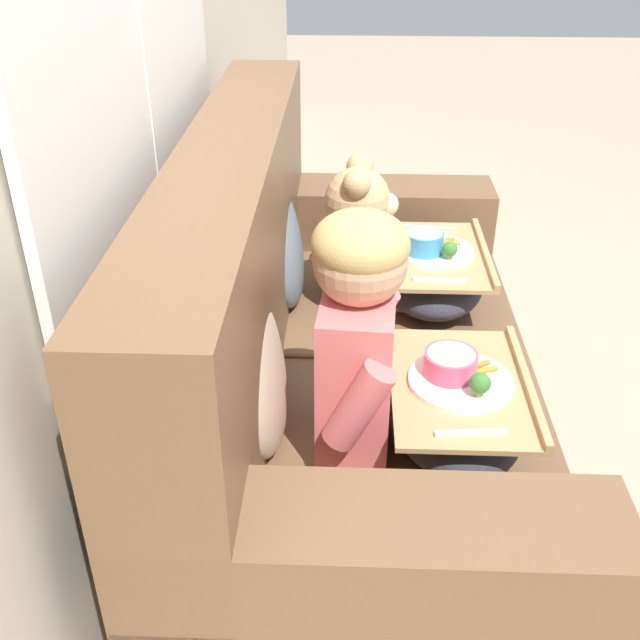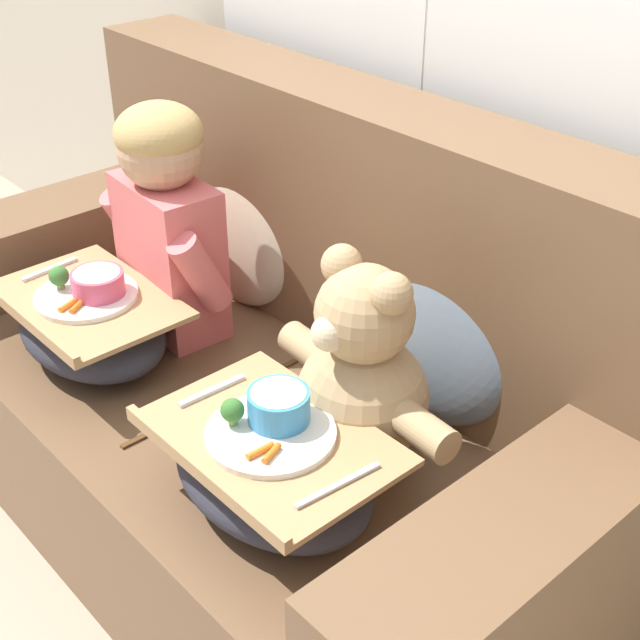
% 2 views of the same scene
% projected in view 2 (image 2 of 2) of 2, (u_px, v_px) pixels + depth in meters
% --- Properties ---
extents(ground_plane, '(14.00, 14.00, 0.00)m').
position_uv_depth(ground_plane, '(258.00, 529.00, 2.19)').
color(ground_plane, tan).
extents(couch, '(1.72, 0.87, 1.02)m').
position_uv_depth(couch, '(278.00, 399.00, 2.04)').
color(couch, brown).
rests_on(couch, ground_plane).
extents(throw_pillow_behind_child, '(0.40, 0.19, 0.42)m').
position_uv_depth(throw_pillow_behind_child, '(246.00, 226.00, 2.20)').
color(throw_pillow_behind_child, '#C1B293').
rests_on(throw_pillow_behind_child, couch).
extents(throw_pillow_behind_teddy, '(0.40, 0.19, 0.42)m').
position_uv_depth(throw_pillow_behind_teddy, '(442.00, 329.00, 1.79)').
color(throw_pillow_behind_teddy, slate).
rests_on(throw_pillow_behind_teddy, couch).
extents(child_figure, '(0.40, 0.20, 0.55)m').
position_uv_depth(child_figure, '(166.00, 210.00, 2.01)').
color(child_figure, '#DB6666').
rests_on(child_figure, couch).
extents(teddy_bear, '(0.46, 0.32, 0.43)m').
position_uv_depth(teddy_bear, '(360.00, 376.00, 1.67)').
color(teddy_bear, tan).
rests_on(teddy_bear, couch).
extents(lap_tray_child, '(0.44, 0.30, 0.22)m').
position_uv_depth(lap_tray_child, '(91.00, 325.00, 2.00)').
color(lap_tray_child, '#2D2D38').
rests_on(lap_tray_child, child_figure).
extents(lap_tray_teddy, '(0.44, 0.31, 0.23)m').
position_uv_depth(lap_tray_teddy, '(272.00, 466.00, 1.59)').
color(lap_tray_teddy, '#2D2D38').
rests_on(lap_tray_teddy, teddy_bear).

